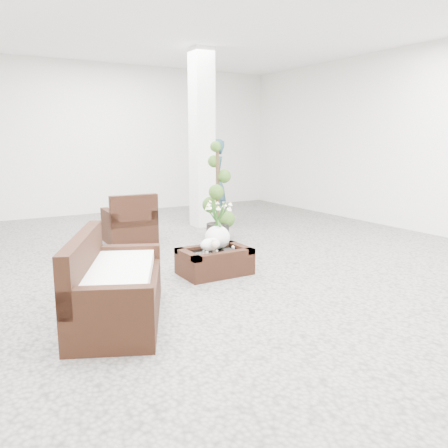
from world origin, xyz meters
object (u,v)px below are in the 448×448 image
armchair (129,218)px  coffee_table (215,262)px  loveseat (118,278)px  topiary (218,192)px

armchair → coffee_table: bearing=100.6°
coffee_table → loveseat: size_ratio=0.55×
topiary → loveseat: bearing=-134.5°
coffee_table → armchair: 2.47m
armchair → loveseat: (-1.26, -3.31, 0.01)m
coffee_table → loveseat: (-1.59, -0.88, 0.28)m
coffee_table → loveseat: loveseat is taller
loveseat → topiary: 3.90m
armchair → topiary: size_ratio=0.51×
armchair → topiary: (1.46, -0.55, 0.42)m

